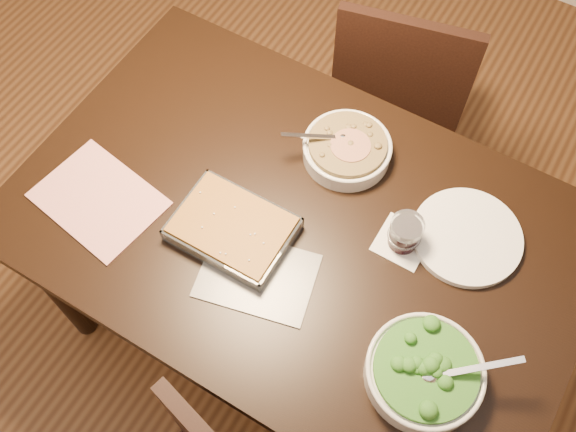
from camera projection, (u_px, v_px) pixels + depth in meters
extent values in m
plane|color=#402412|center=(295.00, 325.00, 2.23)|extent=(4.00, 4.00, 0.00)
cube|color=black|center=(298.00, 227.00, 1.59)|extent=(1.40, 0.90, 0.04)
cube|color=black|center=(297.00, 239.00, 1.65)|extent=(1.26, 0.76, 0.08)
cylinder|color=black|center=(55.00, 285.00, 1.92)|extent=(0.07, 0.07, 0.71)
cylinder|color=black|center=(196.00, 116.00, 2.23)|extent=(0.07, 0.07, 0.71)
cylinder|color=black|center=(537.00, 285.00, 1.92)|extent=(0.07, 0.07, 0.71)
cube|color=#C5383F|center=(99.00, 199.00, 1.60)|extent=(0.33, 0.27, 0.01)
cube|color=#24252B|center=(257.00, 276.00, 1.50)|extent=(0.30, 0.25, 0.00)
cube|color=white|center=(402.00, 242.00, 1.55)|extent=(0.12, 0.12, 0.00)
cylinder|color=silver|center=(347.00, 151.00, 1.65)|extent=(0.23, 0.23, 0.04)
torus|color=silver|center=(348.00, 145.00, 1.63)|extent=(0.23, 0.23, 0.01)
cylinder|color=#3A290F|center=(348.00, 144.00, 1.62)|extent=(0.20, 0.20, 0.02)
cube|color=silver|center=(321.00, 144.00, 1.61)|extent=(0.12, 0.10, 0.05)
cylinder|color=maroon|center=(351.00, 145.00, 1.61)|extent=(0.10, 0.10, 0.00)
cylinder|color=silver|center=(423.00, 373.00, 1.37)|extent=(0.25, 0.25, 0.05)
torus|color=silver|center=(426.00, 370.00, 1.34)|extent=(0.25, 0.25, 0.01)
cylinder|color=#114913|center=(426.00, 369.00, 1.34)|extent=(0.22, 0.22, 0.02)
cube|color=silver|center=(465.00, 363.00, 1.33)|extent=(0.14, 0.11, 0.05)
cube|color=silver|center=(233.00, 233.00, 1.56)|extent=(0.28, 0.21, 0.01)
cube|color=#5A280C|center=(233.00, 228.00, 1.53)|extent=(0.26, 0.19, 0.04)
cube|color=silver|center=(254.00, 198.00, 1.58)|extent=(0.28, 0.01, 0.04)
cube|color=silver|center=(210.00, 261.00, 1.49)|extent=(0.28, 0.01, 0.04)
cube|color=silver|center=(282.00, 255.00, 1.50)|extent=(0.01, 0.20, 0.04)
cube|color=silver|center=(186.00, 204.00, 1.57)|extent=(0.01, 0.20, 0.04)
cylinder|color=black|center=(404.00, 235.00, 1.52)|extent=(0.07, 0.07, 0.07)
cylinder|color=silver|center=(407.00, 226.00, 1.48)|extent=(0.08, 0.08, 0.02)
cylinder|color=white|center=(467.00, 237.00, 1.54)|extent=(0.27, 0.27, 0.02)
cube|color=black|center=(402.00, 83.00, 2.21)|extent=(0.49, 0.49, 0.04)
cylinder|color=black|center=(449.00, 99.00, 2.46)|extent=(0.04, 0.04, 0.40)
cylinder|color=black|center=(430.00, 172.00, 2.29)|extent=(0.04, 0.04, 0.40)
cylinder|color=black|center=(360.00, 77.00, 2.51)|extent=(0.04, 0.04, 0.40)
cylinder|color=black|center=(335.00, 147.00, 2.35)|extent=(0.04, 0.04, 0.40)
cube|color=black|center=(401.00, 77.00, 1.92)|extent=(0.41, 0.13, 0.44)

